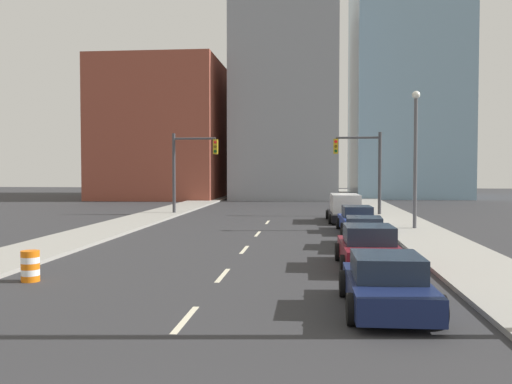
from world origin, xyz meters
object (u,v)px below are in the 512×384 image
at_px(street_lamp, 415,149).
at_px(box_truck_black, 345,209).
at_px(sedan_maroon, 369,248).
at_px(sedan_blue, 357,220).
at_px(traffic_signal_left, 186,163).
at_px(traffic_signal_right, 367,163).
at_px(sedan_silver, 364,233).
at_px(traffic_barrel, 30,266).
at_px(sedan_navy, 387,284).

bearing_deg(street_lamp, box_truck_black, 125.39).
bearing_deg(street_lamp, sedan_maroon, -106.79).
relative_size(sedan_maroon, box_truck_black, 0.78).
bearing_deg(sedan_blue, sedan_maroon, -94.51).
height_order(traffic_signal_left, traffic_signal_right, same).
bearing_deg(box_truck_black, traffic_signal_left, 156.22).
distance_m(traffic_signal_right, sedan_silver, 17.52).
xyz_separation_m(sedan_maroon, sedan_silver, (0.30, 5.24, -0.05)).
xyz_separation_m(traffic_barrel, street_lamp, (14.35, 15.96, 4.08)).
bearing_deg(traffic_signal_right, sedan_maroon, -95.12).
height_order(traffic_signal_left, traffic_barrel, traffic_signal_left).
xyz_separation_m(sedan_navy, box_truck_black, (0.31, 23.59, 0.23)).
bearing_deg(sedan_silver, traffic_signal_right, 87.07).
bearing_deg(sedan_navy, traffic_signal_left, 111.32).
bearing_deg(sedan_silver, box_truck_black, 93.42).
bearing_deg(sedan_maroon, traffic_signal_left, 116.25).
distance_m(street_lamp, sedan_maroon, 13.57).
bearing_deg(sedan_maroon, traffic_barrel, -162.64).
relative_size(sedan_blue, box_truck_black, 0.78).
xyz_separation_m(traffic_signal_left, traffic_barrel, (0.91, -25.87, -3.46)).
distance_m(street_lamp, sedan_silver, 8.91).
height_order(sedan_navy, box_truck_black, box_truck_black).
distance_m(traffic_barrel, box_truck_black, 23.62).
bearing_deg(street_lamp, sedan_navy, -101.91).
bearing_deg(box_truck_black, sedan_maroon, -91.71).
xyz_separation_m(traffic_signal_right, sedan_silver, (-1.70, -17.12, -3.31)).
relative_size(traffic_barrel, sedan_silver, 0.21).
bearing_deg(traffic_barrel, sedan_maroon, 18.32).
bearing_deg(traffic_signal_right, traffic_signal_left, 180.00).
distance_m(traffic_barrel, sedan_maroon, 11.16).
height_order(sedan_navy, sedan_maroon, sedan_maroon).
distance_m(traffic_signal_left, sedan_blue, 16.50).
height_order(traffic_signal_left, sedan_navy, traffic_signal_left).
bearing_deg(sedan_maroon, sedan_silver, 85.75).
xyz_separation_m(street_lamp, sedan_navy, (-3.91, -18.52, -3.92)).
bearing_deg(sedan_silver, sedan_maroon, -90.54).
bearing_deg(street_lamp, sedan_blue, -163.97).
distance_m(traffic_barrel, sedan_silver, 13.97).
bearing_deg(traffic_signal_left, box_truck_black, -22.59).
relative_size(traffic_signal_left, box_truck_black, 1.02).
height_order(traffic_signal_left, box_truck_black, traffic_signal_left).
height_order(traffic_barrel, box_truck_black, box_truck_black).
bearing_deg(sedan_navy, box_truck_black, 88.80).
xyz_separation_m(traffic_barrel, sedan_silver, (10.89, 8.75, 0.15)).
relative_size(street_lamp, sedan_blue, 1.65).
bearing_deg(traffic_signal_left, sedan_silver, -55.42).
height_order(traffic_signal_right, sedan_navy, traffic_signal_right).
bearing_deg(box_truck_black, sedan_blue, -88.07).
relative_size(sedan_navy, box_truck_black, 0.77).
relative_size(sedan_silver, sedan_blue, 0.98).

